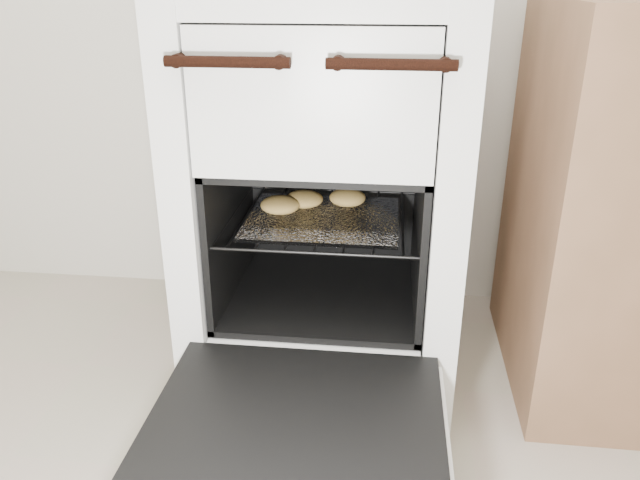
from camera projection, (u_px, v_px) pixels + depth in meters
The scene contains 5 objects.
stove at pixel (327, 197), 1.53m from camera, with size 0.62×0.69×0.95m.
oven_door at pixel (297, 420), 1.16m from camera, with size 0.56×0.43×0.04m.
oven_rack at pixel (324, 218), 1.48m from camera, with size 0.45×0.43×0.01m.
foil_sheet at pixel (323, 218), 1.46m from camera, with size 0.35×0.31×0.01m, color white.
baked_rolls at pixel (310, 200), 1.51m from camera, with size 0.27×0.19×0.04m.
Camera 1 is at (0.12, -0.29, 0.97)m, focal length 35.00 mm.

